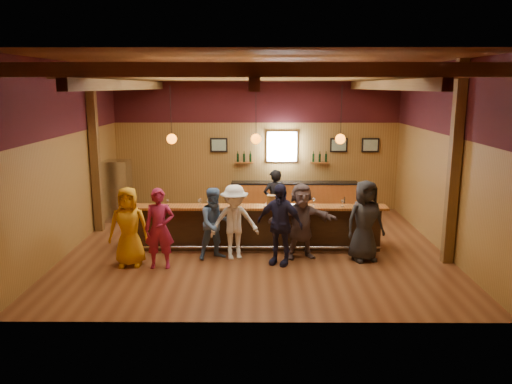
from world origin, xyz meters
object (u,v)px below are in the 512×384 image
stainless_fridge (118,191)px  customer_denim (215,224)px  customer_white (234,222)px  customer_redvest (160,229)px  bartender (274,201)px  customer_navy (280,224)px  customer_brown (301,221)px  bar_counter (257,226)px  customer_dark (365,221)px  ice_bucket (271,200)px  bottle_a (277,199)px  back_bar_cabinet (294,197)px  customer_orange (129,227)px

stainless_fridge → customer_denim: 4.64m
customer_denim → customer_white: 0.44m
customer_redvest → bartender: (2.59, 2.78, -0.02)m
customer_navy → customer_brown: bearing=63.7°
bar_counter → bartender: size_ratio=3.63×
customer_brown → customer_dark: (1.44, -0.15, 0.05)m
bartender → customer_white: bearing=47.4°
ice_bucket → bottle_a: 0.16m
bar_counter → customer_white: bearing=-118.8°
back_bar_cabinet → customer_navy: 4.92m
customer_dark → bottle_a: (-1.97, 0.79, 0.33)m
customer_navy → ice_bucket: customer_navy is taller
customer_redvest → customer_navy: (2.62, 0.25, 0.03)m
customer_redvest → customer_brown: size_ratio=1.01×
stainless_fridge → customer_denim: stainless_fridge is taller
customer_redvest → bottle_a: customer_redvest is taller
stainless_fridge → customer_navy: size_ratio=0.98×
bartender → bottle_a: size_ratio=4.54×
back_bar_cabinet → customer_denim: size_ratio=2.39×
bottle_a → customer_white: bearing=-145.6°
stainless_fridge → customer_brown: (5.15, -3.32, -0.02)m
customer_redvest → customer_brown: (3.14, 0.66, -0.01)m
customer_navy → stainless_fridge: bearing=166.3°
customer_orange → customer_navy: customer_navy is taller
stainless_fridge → bartender: 4.75m
bar_counter → stainless_fridge: (-4.12, 2.45, 0.38)m
stainless_fridge → customer_dark: bearing=-27.8°
back_bar_cabinet → customer_navy: size_ratio=2.17×
customer_redvest → bartender: customer_redvest is taller
back_bar_cabinet → stainless_fridge: (-5.30, -1.12, 0.42)m
customer_white → customer_dark: 2.98m
back_bar_cabinet → bartender: bearing=-106.9°
bartender → ice_bucket: bartender is taller
back_bar_cabinet → customer_navy: (-0.67, -4.85, 0.45)m
bottle_a → ice_bucket: bearing=-155.1°
customer_orange → customer_redvest: bearing=-14.3°
customer_brown → back_bar_cabinet: bearing=77.4°
bar_counter → customer_dark: 2.70m
bar_counter → customer_dark: size_ratio=3.38×
customer_denim → customer_white: (0.44, 0.01, 0.03)m
customer_denim → customer_navy: (1.46, -0.35, 0.08)m
back_bar_cabinet → customer_dark: 4.79m
customer_dark → customer_redvest: bearing=169.7°
customer_brown → bartender: customer_brown is taller
bottle_a → bartender: bearing=90.7°
customer_white → bartender: 2.38m
stainless_fridge → customer_navy: bearing=-38.8°
back_bar_cabinet → customer_white: customer_white is taller
bar_counter → ice_bucket: 0.85m
back_bar_cabinet → ice_bucket: bearing=-102.1°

